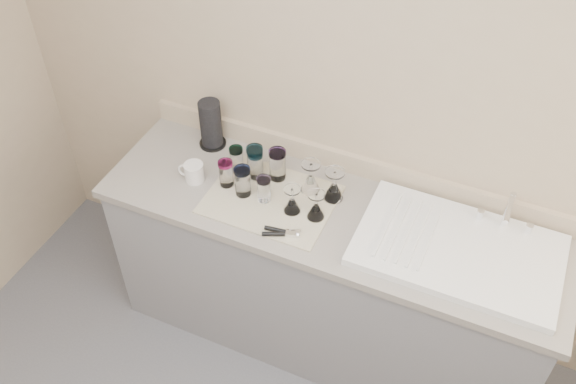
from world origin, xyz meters
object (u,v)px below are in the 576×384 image
at_px(tumbler_cyan, 255,161).
at_px(can_opener, 282,233).
at_px(tumbler_blue, 243,181).
at_px(goblet_front_left, 292,203).
at_px(tumbler_teal, 237,159).
at_px(tumbler_magenta, 226,173).
at_px(sink_unit, 459,250).
at_px(goblet_back_right, 334,189).
at_px(paper_towel_roll, 211,125).
at_px(tumbler_extra, 256,164).
at_px(tumbler_lavender, 264,189).
at_px(goblet_front_right, 316,209).
at_px(tumbler_purple, 277,164).
at_px(goblet_back_left, 310,181).
at_px(white_mug, 194,172).

bearing_deg(tumbler_cyan, can_opener, -47.79).
relative_size(tumbler_blue, goblet_front_left, 1.12).
xyz_separation_m(tumbler_teal, tumbler_magenta, (0.00, -0.10, 0.00)).
relative_size(sink_unit, goblet_back_right, 5.32).
bearing_deg(tumbler_cyan, paper_towel_roll, 158.43).
distance_m(tumbler_teal, paper_towel_roll, 0.24).
xyz_separation_m(tumbler_magenta, tumbler_extra, (0.10, 0.10, 0.00)).
height_order(tumbler_lavender, tumbler_extra, tumbler_extra).
distance_m(sink_unit, tumbler_lavender, 0.85).
bearing_deg(goblet_front_left, tumbler_lavender, 174.07).
bearing_deg(sink_unit, goblet_front_left, -174.85).
bearing_deg(tumbler_magenta, tumbler_cyan, 52.75).
xyz_separation_m(sink_unit, goblet_front_right, (-0.60, -0.06, 0.03)).
distance_m(goblet_back_right, goblet_front_right, 0.14).
bearing_deg(tumbler_cyan, tumbler_lavender, -51.02).
bearing_deg(tumbler_lavender, tumbler_purple, 91.79).
xyz_separation_m(tumbler_purple, goblet_back_left, (0.17, -0.01, -0.03)).
height_order(tumbler_cyan, tumbler_magenta, tumbler_cyan).
xyz_separation_m(tumbler_lavender, tumbler_extra, (-0.10, 0.12, 0.01)).
height_order(goblet_back_left, goblet_back_right, same).
relative_size(goblet_back_left, goblet_front_left, 1.19).
relative_size(goblet_front_right, paper_towel_roll, 0.55).
height_order(goblet_front_left, paper_towel_roll, paper_towel_roll).
distance_m(white_mug, paper_towel_roll, 0.27).
xyz_separation_m(tumbler_cyan, white_mug, (-0.24, -0.14, -0.04)).
height_order(tumbler_purple, goblet_back_right, tumbler_purple).
xyz_separation_m(tumbler_teal, paper_towel_roll, (-0.20, 0.12, 0.05)).
distance_m(tumbler_purple, goblet_back_right, 0.28).
xyz_separation_m(tumbler_magenta, paper_towel_roll, (-0.20, 0.23, 0.04)).
bearing_deg(tumbler_lavender, sink_unit, 3.34).
distance_m(tumbler_blue, tumbler_extra, 0.12).
relative_size(tumbler_extra, white_mug, 1.06).
bearing_deg(tumbler_lavender, tumbler_extra, 129.40).
distance_m(tumbler_cyan, goblet_back_right, 0.38).
distance_m(tumbler_extra, goblet_front_right, 0.37).
xyz_separation_m(goblet_back_right, goblet_front_right, (-0.03, -0.14, -0.01)).
distance_m(goblet_back_right, goblet_front_left, 0.20).
relative_size(sink_unit, tumbler_blue, 5.63).
bearing_deg(tumbler_extra, goblet_front_left, -29.41).
bearing_deg(goblet_back_left, goblet_back_right, -2.92).
relative_size(sink_unit, tumbler_teal, 6.43).
distance_m(tumbler_lavender, goblet_front_right, 0.25).
relative_size(tumbler_teal, goblet_front_right, 0.95).
relative_size(tumbler_blue, paper_towel_roll, 0.60).
bearing_deg(can_opener, tumbler_extra, 132.52).
distance_m(tumbler_cyan, tumbler_purple, 0.10).
xyz_separation_m(tumbler_teal, white_mug, (-0.15, -0.13, -0.03)).
bearing_deg(goblet_back_left, can_opener, -90.90).
xyz_separation_m(sink_unit, tumbler_teal, (-1.05, 0.07, 0.05)).
distance_m(goblet_front_left, can_opener, 0.15).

